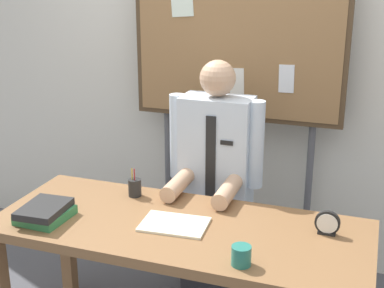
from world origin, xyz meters
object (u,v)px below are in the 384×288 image
(open_notebook, at_px, (174,224))
(coffee_mug, at_px, (241,256))
(desk_clock, at_px, (327,224))
(bulletin_board, at_px, (237,47))
(desk, at_px, (180,241))
(pen_holder, at_px, (135,187))
(person, at_px, (215,193))
(book_stack, at_px, (45,212))

(open_notebook, distance_m, coffee_mug, 0.46)
(open_notebook, relative_size, coffee_mug, 3.66)
(desk_clock, bearing_deg, bulletin_board, 127.76)
(desk, bearing_deg, pen_holder, 145.78)
(person, distance_m, coffee_mug, 0.94)
(desk, xyz_separation_m, pen_holder, (-0.35, 0.24, 0.14))
(desk, height_order, open_notebook, open_notebook)
(desk, distance_m, person, 0.59)
(bulletin_board, distance_m, desk_clock, 1.29)
(bulletin_board, relative_size, desk_clock, 17.11)
(book_stack, bearing_deg, coffee_mug, -5.04)
(desk_clock, distance_m, coffee_mug, 0.50)
(desk, height_order, person, person)
(book_stack, distance_m, pen_holder, 0.50)
(desk, distance_m, pen_holder, 0.44)
(open_notebook, bearing_deg, person, 88.24)
(bulletin_board, bearing_deg, desk, -89.99)
(open_notebook, distance_m, pen_holder, 0.42)
(bulletin_board, bearing_deg, desk_clock, -52.24)
(open_notebook, xyz_separation_m, coffee_mug, (0.39, -0.24, 0.04))
(desk, xyz_separation_m, open_notebook, (-0.02, -0.02, 0.10))
(desk, relative_size, desk_clock, 15.59)
(person, height_order, pen_holder, person)
(open_notebook, xyz_separation_m, desk_clock, (0.70, 0.15, 0.05))
(pen_holder, bearing_deg, bulletin_board, 65.88)
(person, relative_size, bulletin_board, 0.73)
(open_notebook, bearing_deg, coffee_mug, -31.57)
(bulletin_board, bearing_deg, pen_holder, -114.12)
(person, xyz_separation_m, coffee_mug, (0.37, -0.85, 0.12))
(bulletin_board, distance_m, pen_holder, 1.07)
(coffee_mug, relative_size, pen_holder, 0.54)
(person, bearing_deg, coffee_mug, -66.40)
(desk_clock, xyz_separation_m, pen_holder, (-1.02, 0.10, -0.00))
(bulletin_board, height_order, book_stack, bulletin_board)
(desk, height_order, bulletin_board, bulletin_board)
(desk, xyz_separation_m, person, (0.00, 0.59, 0.01))
(desk_clock, bearing_deg, person, 146.02)
(book_stack, relative_size, open_notebook, 0.85)
(person, bearing_deg, book_stack, -129.95)
(person, relative_size, pen_holder, 9.08)
(person, distance_m, desk_clock, 0.83)
(desk, height_order, coffee_mug, coffee_mug)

